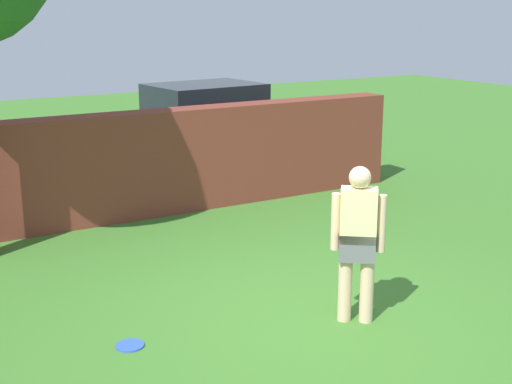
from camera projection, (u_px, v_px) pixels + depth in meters
ground_plane at (315, 318)px, 7.32m from camera, size 40.00×40.00×0.00m
brick_wall at (49, 175)px, 10.07m from camera, size 11.85×0.50×1.60m
person at (358, 237)px, 7.05m from camera, size 0.44×0.40×1.62m
car at (205, 129)px, 13.55m from camera, size 4.33×2.21×1.72m
frisbee_blue at (130, 345)px, 6.71m from camera, size 0.27×0.27×0.02m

